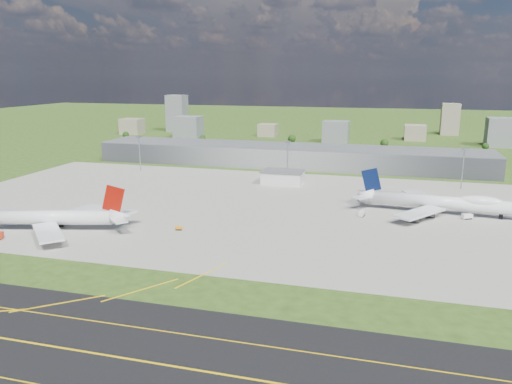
% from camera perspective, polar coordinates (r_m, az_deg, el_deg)
% --- Properties ---
extents(ground, '(1400.00, 1400.00, 0.00)m').
position_cam_1_polar(ground, '(374.23, 3.20, 2.64)').
color(ground, '#2C4816').
rests_on(ground, ground).
extents(taxiway, '(1400.00, 60.00, 0.06)m').
position_cam_1_polar(taxiway, '(143.96, -20.36, -16.53)').
color(taxiway, black).
rests_on(taxiway, ground).
extents(apron, '(360.00, 190.00, 0.08)m').
position_cam_1_polar(apron, '(267.61, 0.29, -1.71)').
color(apron, '#98978A').
rests_on(apron, ground).
extents(terminal, '(300.00, 42.00, 15.00)m').
position_cam_1_polar(terminal, '(387.38, 3.69, 4.13)').
color(terminal, gray).
rests_on(terminal, ground).
extents(ops_building, '(26.00, 16.00, 8.00)m').
position_cam_1_polar(ops_building, '(323.44, 3.06, 1.65)').
color(ops_building, silver).
rests_on(ops_building, ground).
extents(mast_west, '(3.50, 2.00, 25.90)m').
position_cam_1_polar(mast_west, '(373.32, -13.19, 5.04)').
color(mast_west, gray).
rests_on(mast_west, ground).
extents(mast_center, '(3.50, 2.00, 25.90)m').
position_cam_1_polar(mast_center, '(335.42, 3.64, 4.45)').
color(mast_center, gray).
rests_on(mast_center, ground).
extents(mast_east, '(3.50, 2.00, 25.90)m').
position_cam_1_polar(mast_east, '(331.41, 22.63, 3.33)').
color(mast_east, gray).
rests_on(mast_east, ground).
extents(airliner_red_twin, '(76.83, 58.83, 21.36)m').
position_cam_1_polar(airliner_red_twin, '(246.03, -22.63, -2.77)').
color(airliner_red_twin, white).
rests_on(airliner_red_twin, ground).
extents(airliner_blue_quad, '(82.90, 64.76, 21.64)m').
position_cam_1_polar(airliner_blue_quad, '(269.91, 20.48, -1.13)').
color(airliner_blue_quad, white).
rests_on(airliner_blue_quad, ground).
extents(tug_yellow, '(3.69, 2.69, 1.68)m').
position_cam_1_polar(tug_yellow, '(231.01, -8.81, -4.12)').
color(tug_yellow, orange).
rests_on(tug_yellow, ground).
extents(van_white_near, '(3.16, 5.71, 2.73)m').
position_cam_1_polar(van_white_near, '(255.22, 12.00, -2.45)').
color(van_white_near, silver).
rests_on(van_white_near, ground).
extents(van_white_far, '(5.56, 4.51, 2.59)m').
position_cam_1_polar(van_white_far, '(265.97, 22.98, -2.61)').
color(van_white_far, white).
rests_on(van_white_far, ground).
extents(bldg_far_w, '(24.00, 20.00, 18.00)m').
position_cam_1_polar(bldg_far_w, '(610.18, -13.98, 7.31)').
color(bldg_far_w, gray).
rests_on(bldg_far_w, ground).
extents(bldg_w, '(28.00, 22.00, 24.00)m').
position_cam_1_polar(bldg_w, '(556.82, -7.74, 7.34)').
color(bldg_w, slate).
rests_on(bldg_w, ground).
extents(bldg_cw, '(20.00, 18.00, 14.00)m').
position_cam_1_polar(bldg_cw, '(569.79, 1.35, 7.09)').
color(bldg_cw, gray).
rests_on(bldg_cw, ground).
extents(bldg_c, '(26.00, 20.00, 22.00)m').
position_cam_1_polar(bldg_c, '(525.90, 9.10, 6.83)').
color(bldg_c, slate).
rests_on(bldg_c, ground).
extents(bldg_ce, '(22.00, 24.00, 16.00)m').
position_cam_1_polar(bldg_ce, '(563.34, 17.71, 6.49)').
color(bldg_ce, gray).
rests_on(bldg_ce, ground).
extents(bldg_e, '(30.00, 22.00, 28.00)m').
position_cam_1_polar(bldg_e, '(542.25, 26.37, 6.13)').
color(bldg_e, slate).
rests_on(bldg_e, ground).
extents(bldg_tall_w, '(22.00, 20.00, 44.00)m').
position_cam_1_polar(bldg_tall_w, '(626.65, -9.02, 8.88)').
color(bldg_tall_w, slate).
rests_on(bldg_tall_w, ground).
extents(bldg_tall_e, '(20.00, 18.00, 36.00)m').
position_cam_1_polar(bldg_tall_e, '(624.80, 21.29, 7.76)').
color(bldg_tall_e, gray).
rests_on(bldg_tall_e, ground).
extents(tree_far_w, '(7.20, 7.20, 8.80)m').
position_cam_1_polar(tree_far_w, '(557.55, -14.65, 6.33)').
color(tree_far_w, '#382314').
rests_on(tree_far_w, ground).
extents(tree_w, '(6.75, 6.75, 8.25)m').
position_cam_1_polar(tree_w, '(514.16, -6.14, 6.09)').
color(tree_w, '#382314').
rests_on(tree_w, ground).
extents(tree_c, '(8.10, 8.10, 9.90)m').
position_cam_1_polar(tree_c, '(503.10, 4.13, 6.08)').
color(tree_c, '#382314').
rests_on(tree_c, ground).
extents(tree_e, '(7.65, 7.65, 9.35)m').
position_cam_1_polar(tree_e, '(488.77, 14.46, 5.44)').
color(tree_e, '#382314').
rests_on(tree_e, ground).
extents(tree_far_e, '(6.30, 6.30, 7.70)m').
position_cam_1_polar(tree_far_e, '(505.60, 24.75, 4.77)').
color(tree_far_e, '#382314').
rests_on(tree_far_e, ground).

